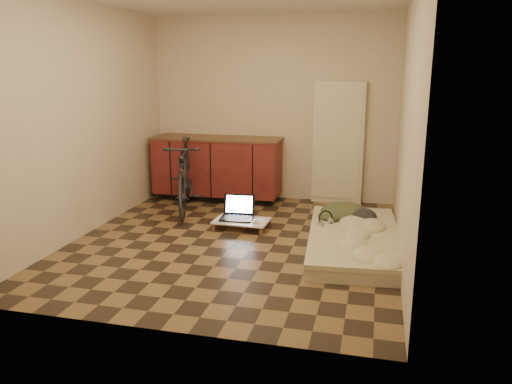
% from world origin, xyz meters
% --- Properties ---
extents(room_shell, '(3.50, 4.00, 2.60)m').
position_xyz_m(room_shell, '(0.00, 0.00, 1.30)').
color(room_shell, brown).
rests_on(room_shell, ground).
extents(cabinets, '(1.84, 0.62, 0.91)m').
position_xyz_m(cabinets, '(-0.75, 1.70, 0.47)').
color(cabinets, black).
rests_on(cabinets, ground).
extents(appliance_panel, '(0.70, 0.10, 1.70)m').
position_xyz_m(appliance_panel, '(0.95, 1.94, 0.85)').
color(appliance_panel, beige).
rests_on(appliance_panel, ground).
extents(bicycle, '(0.93, 1.71, 1.06)m').
position_xyz_m(bicycle, '(-0.97, 1.00, 0.53)').
color(bicycle, black).
rests_on(bicycle, ground).
extents(futon, '(1.10, 2.06, 0.17)m').
position_xyz_m(futon, '(1.30, 0.11, 0.09)').
color(futon, '#BDB597').
rests_on(futon, ground).
extents(clothing_pile, '(0.63, 0.54, 0.24)m').
position_xyz_m(clothing_pile, '(1.20, 0.66, 0.29)').
color(clothing_pile, '#394025').
rests_on(clothing_pile, futon).
extents(headphones, '(0.29, 0.29, 0.14)m').
position_xyz_m(headphones, '(0.97, 0.32, 0.24)').
color(headphones, black).
rests_on(headphones, futon).
extents(lap_desk, '(0.66, 0.44, 0.11)m').
position_xyz_m(lap_desk, '(-0.05, 0.45, 0.09)').
color(lap_desk, brown).
rests_on(lap_desk, ground).
extents(laptop, '(0.41, 0.37, 0.26)m').
position_xyz_m(laptop, '(-0.12, 0.52, 0.16)').
color(laptop, black).
rests_on(laptop, lap_desk).
extents(mouse, '(0.10, 0.11, 0.03)m').
position_xyz_m(mouse, '(0.14, 0.38, 0.12)').
color(mouse, white).
rests_on(mouse, lap_desk).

